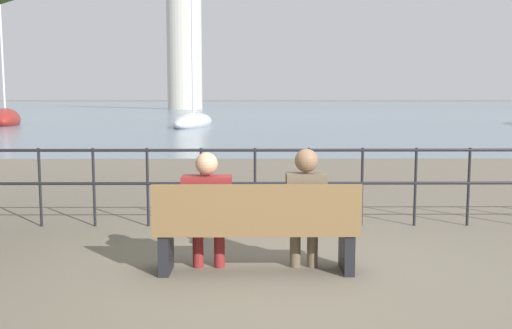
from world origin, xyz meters
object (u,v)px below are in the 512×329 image
(seated_person_right, at_px, (306,204))
(sailboat_2, at_px, (193,121))
(park_bench, at_px, (257,229))
(seated_person_left, at_px, (207,206))
(harbor_lighthouse, at_px, (184,20))
(sailboat_4, at_px, (5,119))

(seated_person_right, relative_size, sailboat_2, 0.12)
(park_bench, relative_size, seated_person_right, 1.62)
(seated_person_right, bearing_deg, sailboat_2, 97.85)
(seated_person_left, relative_size, harbor_lighthouse, 0.04)
(sailboat_2, bearing_deg, park_bench, -76.41)
(seated_person_left, xyz_separation_m, sailboat_2, (-3.12, 29.61, -0.37))
(seated_person_left, distance_m, sailboat_2, 29.78)
(sailboat_2, xyz_separation_m, sailboat_4, (-12.32, 1.88, 0.07))
(seated_person_left, bearing_deg, sailboat_2, 96.01)
(seated_person_left, height_order, seated_person_right, seated_person_right)
(seated_person_left, relative_size, seated_person_right, 0.97)
(park_bench, height_order, harbor_lighthouse, harbor_lighthouse)
(sailboat_4, xyz_separation_m, harbor_lighthouse, (5.43, 53.69, 13.52))
(park_bench, relative_size, harbor_lighthouse, 0.07)
(park_bench, xyz_separation_m, sailboat_4, (-15.92, 31.57, -0.08))
(park_bench, xyz_separation_m, sailboat_2, (-3.60, 29.69, -0.15))
(seated_person_left, distance_m, harbor_lighthouse, 86.79)
(park_bench, distance_m, sailboat_2, 29.91)
(seated_person_left, xyz_separation_m, seated_person_right, (0.96, 0.00, 0.02))
(seated_person_left, height_order, sailboat_4, sailboat_4)
(park_bench, height_order, sailboat_4, sailboat_4)
(seated_person_left, distance_m, sailboat_4, 35.08)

